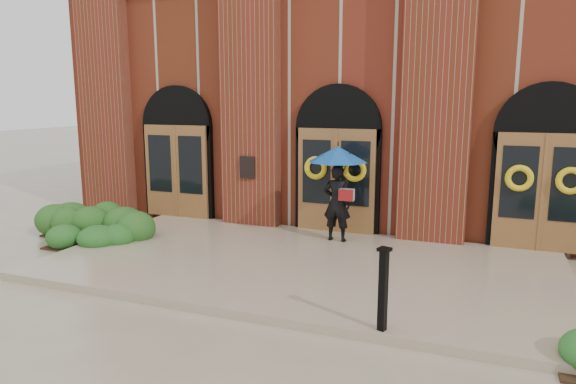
% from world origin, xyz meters
% --- Properties ---
extents(ground, '(90.00, 90.00, 0.00)m').
position_xyz_m(ground, '(0.00, 0.00, 0.00)').
color(ground, tan).
rests_on(ground, ground).
extents(landing, '(10.00, 5.30, 0.15)m').
position_xyz_m(landing, '(0.00, 0.15, 0.07)').
color(landing, tan).
rests_on(landing, ground).
extents(church_building, '(16.20, 12.53, 7.00)m').
position_xyz_m(church_building, '(0.00, 8.78, 3.50)').
color(church_building, maroon).
rests_on(church_building, ground).
extents(man_with_umbrella, '(1.38, 1.38, 2.16)m').
position_xyz_m(man_with_umbrella, '(0.27, 1.90, 1.66)').
color(man_with_umbrella, black).
rests_on(man_with_umbrella, landing).
extents(metal_post, '(0.20, 0.20, 1.20)m').
position_xyz_m(metal_post, '(2.12, -2.35, 0.78)').
color(metal_post, black).
rests_on(metal_post, landing).
extents(hedge_wall_left, '(2.87, 1.15, 0.74)m').
position_xyz_m(hedge_wall_left, '(-5.20, 0.74, 0.37)').
color(hedge_wall_left, '#234D19').
rests_on(hedge_wall_left, ground).
extents(hedge_front_left, '(1.47, 1.26, 0.52)m').
position_xyz_m(hedge_front_left, '(-5.10, 0.00, 0.26)').
color(hedge_front_left, '#20501B').
rests_on(hedge_front_left, ground).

